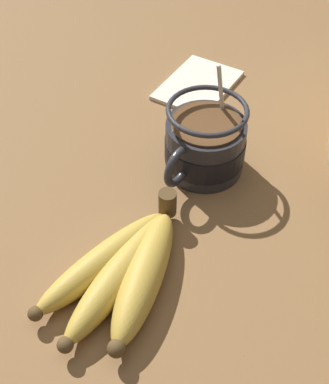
{
  "coord_description": "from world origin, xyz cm",
  "views": [
    {
      "loc": [
        36.41,
        22.67,
        49.36
      ],
      "look_at": [
        3.8,
        -0.55,
        7.77
      ],
      "focal_mm": 50.0,
      "sensor_mm": 36.0,
      "label": 1
    }
  ],
  "objects": [
    {
      "name": "coffee_mug",
      "position": [
        -5.52,
        -1.33,
        7.52
      ],
      "size": [
        13.16,
        9.67,
        13.83
      ],
      "color": "#28282D",
      "rests_on": "table"
    },
    {
      "name": "banana_bunch",
      "position": [
        13.25,
        1.27,
        5.64
      ],
      "size": [
        20.42,
        11.94,
        4.22
      ],
      "color": "#4C381E",
      "rests_on": "table"
    },
    {
      "name": "table",
      "position": [
        0.0,
        0.0,
        1.93
      ],
      "size": [
        118.59,
        118.59,
        3.85
      ],
      "color": "brown",
      "rests_on": "ground"
    },
    {
      "name": "napkin",
      "position": [
        -19.47,
        -11.15,
        4.15
      ],
      "size": [
        13.26,
        9.76,
        0.6
      ],
      "color": "beige",
      "rests_on": "table"
    }
  ]
}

